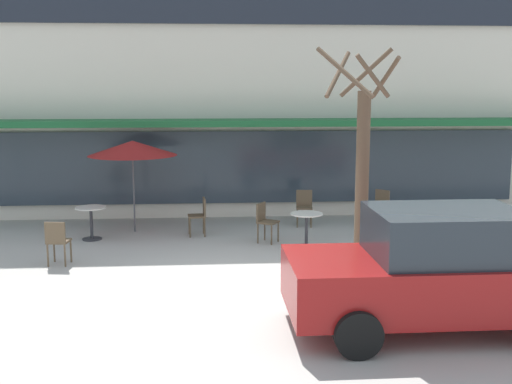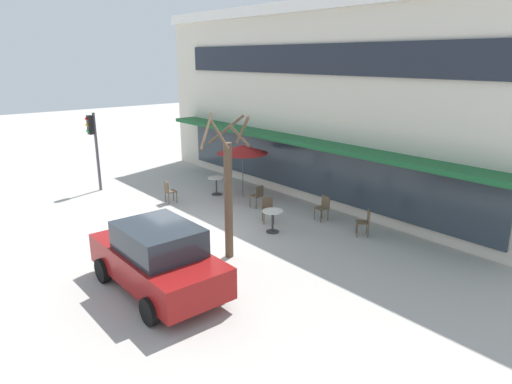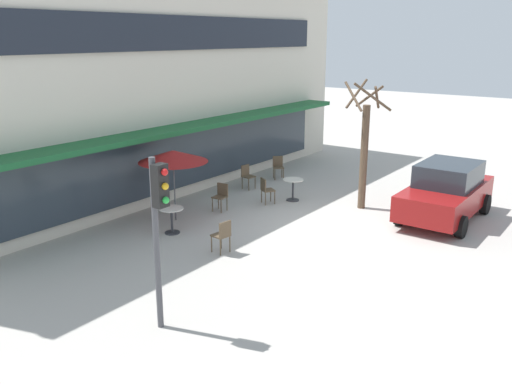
{
  "view_description": "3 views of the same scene",
  "coord_description": "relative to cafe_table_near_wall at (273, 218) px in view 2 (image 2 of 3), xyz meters",
  "views": [
    {
      "loc": [
        -0.33,
        -10.86,
        3.49
      ],
      "look_at": [
        0.65,
        2.64,
        1.23
      ],
      "focal_mm": 45.0,
      "sensor_mm": 36.0,
      "label": 1
    },
    {
      "loc": [
        12.41,
        -6.97,
        5.64
      ],
      "look_at": [
        0.72,
        2.74,
        1.15
      ],
      "focal_mm": 32.0,
      "sensor_mm": 36.0,
      "label": 2
    },
    {
      "loc": [
        -13.44,
        -7.0,
        5.5
      ],
      "look_at": [
        -0.52,
        2.51,
        0.85
      ],
      "focal_mm": 38.0,
      "sensor_mm": 36.0,
      "label": 3
    }
  ],
  "objects": [
    {
      "name": "ground_plane",
      "position": [
        -1.75,
        -2.6,
        -0.52
      ],
      "size": [
        80.0,
        80.0,
        0.0
      ],
      "primitive_type": "plane",
      "color": "#ADA8A0"
    },
    {
      "name": "building_facade",
      "position": [
        -1.75,
        7.36,
        3.36
      ],
      "size": [
        19.66,
        9.1,
        7.75
      ],
      "color": "beige",
      "rests_on": "ground"
    },
    {
      "name": "cafe_table_near_wall",
      "position": [
        0.0,
        0.0,
        0.0
      ],
      "size": [
        0.7,
        0.7,
        0.76
      ],
      "color": "#333338",
      "rests_on": "ground"
    },
    {
      "name": "cafe_table_streetside",
      "position": [
        -4.79,
        1.06,
        0.0
      ],
      "size": [
        0.7,
        0.7,
        0.76
      ],
      "color": "#333338",
      "rests_on": "ground"
    },
    {
      "name": "patio_umbrella_green_folded",
      "position": [
        -3.89,
        1.8,
        1.51
      ],
      "size": [
        2.1,
        2.1,
        2.2
      ],
      "color": "#4C4C51",
      "rests_on": "ground"
    },
    {
      "name": "cafe_chair_0",
      "position": [
        2.18,
        2.09,
        0.01
      ],
      "size": [
        0.57,
        0.57,
        0.89
      ],
      "color": "brown",
      "rests_on": "ground"
    },
    {
      "name": "cafe_chair_1",
      "position": [
        -2.32,
        1.29,
        0.01
      ],
      "size": [
        0.43,
        0.43,
        0.89
      ],
      "color": "brown",
      "rests_on": "ground"
    },
    {
      "name": "cafe_chair_2",
      "position": [
        0.27,
        2.19,
        0.01
      ],
      "size": [
        0.45,
        0.45,
        0.89
      ],
      "color": "brown",
      "rests_on": "ground"
    },
    {
      "name": "cafe_chair_3",
      "position": [
        -5.06,
        -1.06,
        0.01
      ],
      "size": [
        0.45,
        0.45,
        0.89
      ],
      "color": "brown",
      "rests_on": "ground"
    },
    {
      "name": "cafe_chair_4",
      "position": [
        -0.86,
        0.53,
        0.01
      ],
      "size": [
        0.55,
        0.55,
        0.89
      ],
      "color": "brown",
      "rests_on": "ground"
    },
    {
      "name": "parked_sedan",
      "position": [
        1.14,
        -4.84,
        0.36
      ],
      "size": [
        4.21,
        2.03,
        1.76
      ],
      "color": "maroon",
      "rests_on": "ground"
    },
    {
      "name": "street_tree",
      "position": [
        0.63,
        -2.27,
        1.5
      ],
      "size": [
        1.46,
        1.61,
        4.16
      ],
      "color": "brown",
      "rests_on": "ground"
    },
    {
      "name": "traffic_light_pole",
      "position": [
        -8.66,
        -2.57,
        1.78
      ],
      "size": [
        0.26,
        0.44,
        3.4
      ],
      "color": "#47474C",
      "rests_on": "ground"
    }
  ]
}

